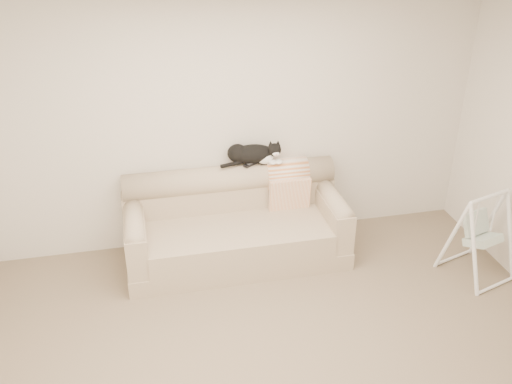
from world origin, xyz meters
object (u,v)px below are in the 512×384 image
Objects in this scene: baby_swing at (481,235)px; sofa at (235,225)px; remote_b at (269,163)px; remote_a at (251,164)px; tuxedo_cat at (253,154)px.

sofa is at bearing 159.82° from baby_swing.
remote_b is at bearing 150.26° from baby_swing.
remote_a is 0.28× the size of tuxedo_cat.
sofa is 3.46× the size of tuxedo_cat.
baby_swing is at bearing -28.20° from tuxedo_cat.
remote_a is 1.02× the size of remote_b.
remote_a is 0.20× the size of baby_swing.
remote_b is 0.27× the size of tuxedo_cat.
sofa is at bearing -132.88° from remote_a.
tuxedo_cat is 0.72× the size of baby_swing.
baby_swing is (2.01, -1.08, -0.57)m from tuxedo_cat.
sofa is 0.65m from remote_a.
baby_swing is (1.84, -1.05, -0.47)m from remote_b.
baby_swing is at bearing -27.79° from remote_a.
sofa is 12.64× the size of remote_b.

